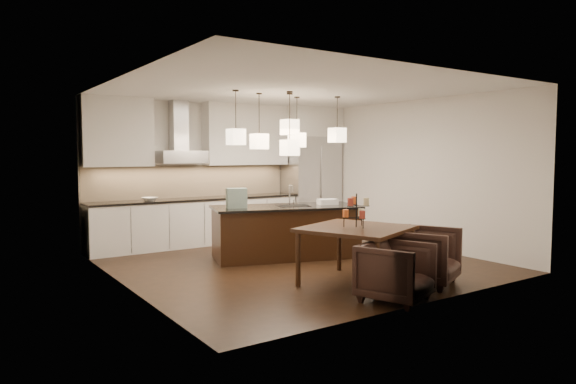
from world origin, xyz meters
TOP-DOWN VIEW (x-y plane):
  - floor at (0.00, 0.00)m, footprint 5.50×5.50m
  - ceiling at (0.00, 0.00)m, footprint 5.50×5.50m
  - wall_back at (0.00, 2.76)m, footprint 5.50×0.02m
  - wall_front at (0.00, -2.76)m, footprint 5.50×0.02m
  - wall_left at (-2.76, 0.00)m, footprint 0.02×5.50m
  - wall_right at (2.76, 0.00)m, footprint 0.02×5.50m
  - refrigerator at (2.10, 2.38)m, footprint 1.20×0.72m
  - fridge_panel at (2.10, 2.38)m, footprint 1.26×0.72m
  - lower_cabinets at (-0.62, 2.43)m, footprint 4.21×0.62m
  - countertop at (-0.62, 2.43)m, footprint 4.21×0.66m
  - backsplash at (-0.62, 2.73)m, footprint 4.21×0.02m
  - upper_cab_left at (-2.10, 2.57)m, footprint 1.25×0.35m
  - upper_cab_right at (0.55, 2.57)m, footprint 1.85×0.35m
  - hood_canopy at (-0.93, 2.48)m, footprint 0.90×0.52m
  - hood_chimney at (-0.93, 2.59)m, footprint 0.30×0.28m
  - fruit_bowl at (-1.59, 2.38)m, footprint 0.33×0.33m
  - island_body at (0.13, 0.46)m, footprint 2.59×1.64m
  - island_top at (0.13, 0.46)m, footprint 2.69×1.74m
  - faucet at (0.25, 0.52)m, footprint 0.16×0.25m
  - tote_bag at (-0.74, 0.63)m, footprint 0.37×0.26m
  - food_container at (0.88, 0.25)m, footprint 0.38×0.32m
  - dining_table at (-0.07, -1.57)m, footprint 1.69×1.69m
  - candelabra at (-0.07, -1.57)m, footprint 0.49×0.49m
  - candle_a at (0.06, -1.52)m, footprint 0.10×0.10m
  - candle_b at (-0.19, -1.48)m, footprint 0.10×0.10m
  - candle_c at (-0.10, -1.72)m, footprint 0.10×0.10m
  - candle_d at (-0.00, -1.44)m, footprint 0.10×0.10m
  - candle_e at (-0.21, -1.60)m, footprint 0.10×0.10m
  - candle_f at (-0.00, -1.69)m, footprint 0.10×0.10m
  - armchair_left at (-0.24, -2.48)m, footprint 0.99×1.00m
  - armchair_right at (0.69, -2.12)m, footprint 1.12×1.13m
  - pendant_a at (-0.79, 0.53)m, footprint 0.24×0.24m
  - pendant_b at (-0.27, 0.67)m, footprint 0.24×0.24m
  - pendant_c at (0.18, 0.41)m, footprint 0.24×0.24m
  - pendant_d at (0.59, 0.79)m, footprint 0.24×0.24m
  - pendant_e at (1.17, 0.35)m, footprint 0.24×0.24m
  - pendant_f at (0.03, 0.19)m, footprint 0.24×0.24m

SIDE VIEW (x-z plane):
  - floor at x=0.00m, z-range -0.02..0.00m
  - armchair_left at x=-0.24m, z-range 0.00..0.72m
  - armchair_right at x=0.69m, z-range 0.00..0.78m
  - dining_table at x=-0.07m, z-range 0.00..0.78m
  - island_body at x=0.13m, z-range 0.00..0.85m
  - lower_cabinets at x=-0.62m, z-range 0.00..0.88m
  - island_top at x=0.13m, z-range 0.85..0.89m
  - countertop at x=-0.62m, z-range 0.88..0.92m
  - food_container at x=0.88m, z-range 0.89..0.98m
  - fruit_bowl at x=-1.59m, z-range 0.92..0.98m
  - candle_a at x=0.06m, z-range 0.92..1.02m
  - candle_b at x=-0.19m, z-range 0.92..1.02m
  - candle_c at x=-0.10m, z-range 0.92..1.02m
  - candelabra at x=-0.07m, z-range 0.78..1.24m
  - tote_bag at x=-0.74m, z-range 0.89..1.22m
  - faucet at x=0.25m, z-range 0.89..1.26m
  - refrigerator at x=2.10m, z-range 0.00..2.15m
  - candle_d at x=0.00m, z-range 1.09..1.19m
  - candle_e at x=-0.21m, z-range 1.09..1.19m
  - candle_f at x=0.00m, z-range 1.09..1.19m
  - backsplash at x=-0.62m, z-range 0.92..1.55m
  - wall_back at x=0.00m, z-range 0.00..2.80m
  - wall_front at x=0.00m, z-range 0.00..2.80m
  - wall_left at x=-2.76m, z-range 0.00..2.80m
  - wall_right at x=2.76m, z-range 0.00..2.80m
  - hood_canopy at x=-0.93m, z-range 1.60..1.84m
  - pendant_f at x=0.03m, z-range 1.75..2.01m
  - pendant_b at x=-0.27m, z-range 1.86..2.12m
  - pendant_d at x=0.59m, z-range 1.90..2.16m
  - pendant_a at x=-0.79m, z-range 1.92..2.18m
  - pendant_e at x=1.17m, z-range 1.98..2.24m
  - upper_cab_left at x=-2.10m, z-range 1.55..2.80m
  - upper_cab_right at x=0.55m, z-range 1.55..2.80m
  - pendant_c at x=0.18m, z-range 2.10..2.36m
  - hood_chimney at x=-0.93m, z-range 1.84..2.80m
  - fridge_panel at x=2.10m, z-range 2.15..2.80m
  - ceiling at x=0.00m, z-range 2.80..2.82m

